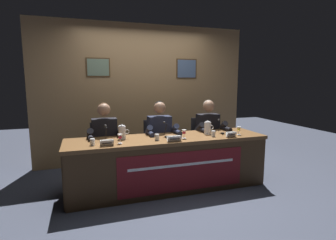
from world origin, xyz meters
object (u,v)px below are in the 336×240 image
juice_glass_left (120,137)px  panelist_center (161,134)px  water_cup_right (213,134)px  microphone_left (106,136)px  juice_glass_center (184,132)px  water_cup_left (92,142)px  chair_right (204,145)px  microphone_center (166,132)px  panelist_left (105,138)px  microphone_right (221,129)px  nameplate_left (107,143)px  juice_glass_right (239,129)px  chair_left (105,153)px  chair_center (157,149)px  water_pitcher_right_side (208,128)px  water_cup_center (157,137)px  conference_table (171,156)px  nameplate_right (231,134)px  panelist_right (210,131)px  nameplate_center (174,139)px  water_pitcher_left_side (122,132)px

juice_glass_left → panelist_center: size_ratio=0.10×
juice_glass_left → water_cup_right: 1.35m
microphone_left → juice_glass_center: size_ratio=1.74×
panelist_center → microphone_left: bearing=-157.7°
water_cup_left → chair_right: 2.06m
juice_glass_left → microphone_center: microphone_center is taller
panelist_center → water_cup_right: bearing=-38.8°
juice_glass_left → water_cup_left: bearing=178.5°
panelist_left → microphone_right: panelist_left is taller
nameplate_left → juice_glass_right: juice_glass_right is taller
juice_glass_center → microphone_right: bearing=12.2°
chair_left → microphone_left: bearing=-91.4°
juice_glass_left → chair_center: (0.71, 0.72, -0.39)m
panelist_center → water_pitcher_right_side: bearing=-26.8°
nameplate_left → panelist_center: panelist_center is taller
microphone_center → microphone_right: size_ratio=1.00×
juice_glass_right → microphone_center: bearing=169.8°
microphone_left → water_cup_center: size_ratio=2.54×
conference_table → nameplate_right: size_ratio=18.68×
nameplate_left → panelist_left: bearing=87.1°
microphone_left → nameplate_right: bearing=-9.3°
juice_glass_center → microphone_right: (0.67, 0.15, -0.01)m
nameplate_left → chair_center: bearing=42.3°
conference_table → juice_glass_center: bearing=-11.9°
panelist_left → microphone_center: panelist_left is taller
water_cup_left → panelist_right: (1.90, 0.51, -0.07)m
conference_table → microphone_center: (-0.02, 0.13, 0.32)m
juice_glass_left → chair_center: bearing=45.6°
conference_table → microphone_center: bearing=100.3°
water_pitcher_right_side → nameplate_right: bearing=-55.2°
nameplate_right → water_cup_right: (-0.22, 0.12, -0.00)m
water_cup_right → water_pitcher_right_side: 0.20m
nameplate_center → nameplate_right: bearing=0.3°
water_pitcher_right_side → microphone_center: bearing=-179.9°
water_cup_left → nameplate_right: size_ratio=0.56×
panelist_left → water_pitcher_left_side: panelist_left is taller
nameplate_left → microphone_center: microphone_center is taller
nameplate_left → nameplate_right: same height
nameplate_left → water_cup_right: (1.52, 0.09, -0.00)m
nameplate_center → microphone_right: microphone_right is taller
nameplate_center → nameplate_right: size_ratio=1.28×
water_pitcher_left_side → water_pitcher_right_side: size_ratio=1.00×
panelist_left → juice_glass_left: 0.55m
panelist_left → water_pitcher_right_side: 1.54m
panelist_right → water_pitcher_left_side: bearing=-169.8°
chair_left → water_pitcher_left_side: size_ratio=4.34×
nameplate_right → water_pitcher_right_side: 0.38m
microphone_center → chair_center: bearing=87.6°
panelist_center → water_cup_right: 0.83m
microphone_left → chair_center: microphone_left is taller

